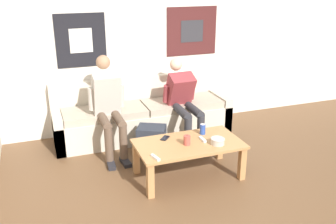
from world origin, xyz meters
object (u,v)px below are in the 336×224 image
object	(u,v)px
game_controller_near_left	(155,157)
cell_phone	(165,138)
drink_can_blue	(203,129)
game_controller_near_right	(203,139)
pillar_candle	(187,140)
backpack	(151,142)
coffee_table	(189,148)
person_seated_teen	(183,99)
ceramic_bowl	(218,141)
person_seated_adult	(108,103)
couch	(143,116)

from	to	relation	value
game_controller_near_left	cell_phone	xyz separation A→B (m)	(0.26, 0.43, -0.01)
drink_can_blue	game_controller_near_right	bearing A→B (deg)	-114.64
game_controller_near_right	pillar_candle	bearing A→B (deg)	-168.34
game_controller_near_left	backpack	bearing A→B (deg)	75.06
coffee_table	person_seated_teen	size ratio (longest dim) A/B	1.08
ceramic_bowl	game_controller_near_right	size ratio (longest dim) A/B	1.11
backpack	ceramic_bowl	xyz separation A→B (m)	(0.53, -0.77, 0.27)
coffee_table	cell_phone	world-z (taller)	cell_phone
backpack	game_controller_near_right	bearing A→B (deg)	-56.21
pillar_candle	game_controller_near_left	bearing A→B (deg)	-155.84
game_controller_near_left	game_controller_near_right	world-z (taller)	same
person_seated_adult	person_seated_teen	bearing A→B (deg)	0.56
person_seated_teen	cell_phone	bearing A→B (deg)	-124.86
coffee_table	pillar_candle	bearing A→B (deg)	-134.77
coffee_table	drink_can_blue	bearing A→B (deg)	34.26
person_seated_adult	game_controller_near_left	world-z (taller)	person_seated_adult
coffee_table	cell_phone	size ratio (longest dim) A/B	8.24
person_seated_teen	person_seated_adult	bearing A→B (deg)	-179.44
person_seated_teen	game_controller_near_left	bearing A→B (deg)	-123.53
ceramic_bowl	game_controller_near_left	world-z (taller)	ceramic_bowl
coffee_table	person_seated_teen	distance (m)	1.06
couch	person_seated_teen	xyz separation A→B (m)	(0.48, -0.35, 0.32)
couch	ceramic_bowl	size ratio (longest dim) A/B	15.59
person_seated_adult	drink_can_blue	bearing A→B (deg)	-39.84
backpack	pillar_candle	world-z (taller)	pillar_candle
drink_can_blue	pillar_candle	bearing A→B (deg)	-144.09
person_seated_teen	pillar_candle	bearing A→B (deg)	-109.89
person_seated_adult	ceramic_bowl	distance (m)	1.50
coffee_table	pillar_candle	xyz separation A→B (m)	(-0.04, -0.04, 0.12)
person_seated_adult	cell_phone	bearing A→B (deg)	-57.31
person_seated_teen	cell_phone	size ratio (longest dim) A/B	7.61
person_seated_teen	backpack	size ratio (longest dim) A/B	2.54
coffee_table	person_seated_teen	bearing A→B (deg)	71.37
person_seated_adult	couch	bearing A→B (deg)	33.02
pillar_candle	person_seated_teen	bearing A→B (deg)	70.11
person_seated_teen	ceramic_bowl	world-z (taller)	person_seated_teen
game_controller_near_right	cell_phone	xyz separation A→B (m)	(-0.39, 0.19, -0.01)
coffee_table	person_seated_adult	size ratio (longest dim) A/B	0.96
ceramic_bowl	pillar_candle	xyz separation A→B (m)	(-0.33, 0.11, 0.01)
couch	drink_can_blue	world-z (taller)	couch
person_seated_adult	game_controller_near_left	xyz separation A→B (m)	(0.23, -1.20, -0.23)
ceramic_bowl	pillar_candle	bearing A→B (deg)	161.96
person_seated_teen	game_controller_near_left	distance (m)	1.46
person_seated_teen	game_controller_near_left	xyz separation A→B (m)	(-0.80, -1.21, -0.17)
pillar_candle	game_controller_near_right	size ratio (longest dim) A/B	0.82
ceramic_bowl	pillar_candle	size ratio (longest dim) A/B	1.35
coffee_table	game_controller_near_right	xyz separation A→B (m)	(0.17, 0.01, 0.08)
person_seated_teen	game_controller_near_left	size ratio (longest dim) A/B	7.44
person_seated_teen	drink_can_blue	size ratio (longest dim) A/B	8.88
couch	person_seated_teen	world-z (taller)	person_seated_teen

